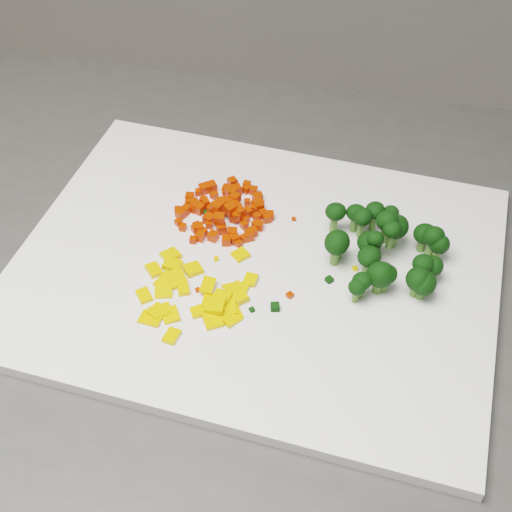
% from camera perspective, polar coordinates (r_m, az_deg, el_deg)
% --- Properties ---
extents(counter_block, '(1.01, 0.72, 0.90)m').
position_cam_1_polar(counter_block, '(1.13, 2.46, -16.69)').
color(counter_block, '#41413E').
rests_on(counter_block, ground).
extents(cutting_board, '(0.52, 0.42, 0.01)m').
position_cam_1_polar(cutting_board, '(0.75, -0.00, -0.88)').
color(cutting_board, white).
rests_on(cutting_board, counter_block).
extents(carrot_pile, '(0.11, 0.11, 0.03)m').
position_cam_1_polar(carrot_pile, '(0.79, -2.58, 4.14)').
color(carrot_pile, red).
rests_on(carrot_pile, cutting_board).
extents(pepper_pile, '(0.13, 0.13, 0.02)m').
position_cam_1_polar(pepper_pile, '(0.72, -4.25, -2.48)').
color(pepper_pile, '#FFB40D').
rests_on(pepper_pile, cutting_board).
extents(broccoli_pile, '(0.13, 0.13, 0.06)m').
position_cam_1_polar(broccoli_pile, '(0.74, 9.54, 1.35)').
color(broccoli_pile, black).
rests_on(broccoli_pile, cutting_board).
extents(carrot_cube_0, '(0.02, 0.02, 0.01)m').
position_cam_1_polar(carrot_cube_0, '(0.81, 0.14, 4.14)').
color(carrot_cube_0, red).
rests_on(carrot_cube_0, carrot_pile).
extents(carrot_cube_1, '(0.01, 0.01, 0.01)m').
position_cam_1_polar(carrot_cube_1, '(0.79, -6.23, 2.70)').
color(carrot_cube_1, red).
rests_on(carrot_cube_1, carrot_pile).
extents(carrot_cube_2, '(0.01, 0.01, 0.01)m').
position_cam_1_polar(carrot_cube_2, '(0.79, -5.89, 2.30)').
color(carrot_cube_2, red).
rests_on(carrot_cube_2, carrot_pile).
extents(carrot_cube_3, '(0.01, 0.01, 0.01)m').
position_cam_1_polar(carrot_cube_3, '(0.81, 0.20, 3.98)').
color(carrot_cube_3, red).
rests_on(carrot_cube_3, carrot_pile).
extents(carrot_cube_4, '(0.01, 0.01, 0.01)m').
position_cam_1_polar(carrot_cube_4, '(0.80, -0.15, 3.82)').
color(carrot_cube_4, red).
rests_on(carrot_cube_4, carrot_pile).
extents(carrot_cube_5, '(0.01, 0.01, 0.01)m').
position_cam_1_polar(carrot_cube_5, '(0.77, -1.40, 1.00)').
color(carrot_cube_5, red).
rests_on(carrot_cube_5, carrot_pile).
extents(carrot_cube_6, '(0.01, 0.01, 0.01)m').
position_cam_1_polar(carrot_cube_6, '(0.79, -4.76, 2.40)').
color(carrot_cube_6, red).
rests_on(carrot_cube_6, carrot_pile).
extents(carrot_cube_7, '(0.01, 0.01, 0.01)m').
position_cam_1_polar(carrot_cube_7, '(0.80, -1.71, 4.64)').
color(carrot_cube_7, red).
rests_on(carrot_cube_7, carrot_pile).
extents(carrot_cube_8, '(0.01, 0.01, 0.01)m').
position_cam_1_polar(carrot_cube_8, '(0.81, -4.91, 4.19)').
color(carrot_cube_8, red).
rests_on(carrot_cube_8, carrot_pile).
extents(carrot_cube_9, '(0.01, 0.01, 0.01)m').
position_cam_1_polar(carrot_cube_9, '(0.83, -4.39, 5.21)').
color(carrot_cube_9, red).
rests_on(carrot_cube_9, carrot_pile).
extents(carrot_cube_10, '(0.01, 0.01, 0.01)m').
position_cam_1_polar(carrot_cube_10, '(0.81, -6.29, 3.70)').
color(carrot_cube_10, red).
rests_on(carrot_cube_10, carrot_pile).
extents(carrot_cube_11, '(0.01, 0.01, 0.01)m').
position_cam_1_polar(carrot_cube_11, '(0.78, -4.86, 2.19)').
color(carrot_cube_11, red).
rests_on(carrot_cube_11, carrot_pile).
extents(carrot_cube_12, '(0.01, 0.01, 0.01)m').
position_cam_1_polar(carrot_cube_12, '(0.80, -2.20, 4.41)').
color(carrot_cube_12, red).
rests_on(carrot_cube_12, carrot_pile).
extents(carrot_cube_13, '(0.01, 0.01, 0.01)m').
position_cam_1_polar(carrot_cube_13, '(0.79, -3.78, 2.96)').
color(carrot_cube_13, red).
rests_on(carrot_cube_13, carrot_pile).
extents(carrot_cube_14, '(0.01, 0.01, 0.01)m').
position_cam_1_polar(carrot_cube_14, '(0.81, -4.90, 4.06)').
color(carrot_cube_14, red).
rests_on(carrot_cube_14, carrot_pile).
extents(carrot_cube_15, '(0.01, 0.01, 0.01)m').
position_cam_1_polar(carrot_cube_15, '(0.80, -0.75, 3.47)').
color(carrot_cube_15, red).
rests_on(carrot_cube_15, carrot_pile).
extents(carrot_cube_16, '(0.01, 0.01, 0.01)m').
position_cam_1_polar(carrot_cube_16, '(0.83, -0.73, 5.69)').
color(carrot_cube_16, red).
rests_on(carrot_cube_16, carrot_pile).
extents(carrot_cube_17, '(0.01, 0.01, 0.01)m').
position_cam_1_polar(carrot_cube_17, '(0.77, -1.90, 1.83)').
color(carrot_cube_17, red).
rests_on(carrot_cube_17, carrot_pile).
extents(carrot_cube_18, '(0.01, 0.01, 0.01)m').
position_cam_1_polar(carrot_cube_18, '(0.80, -1.87, 4.19)').
color(carrot_cube_18, red).
rests_on(carrot_cube_18, carrot_pile).
extents(carrot_cube_19, '(0.01, 0.01, 0.01)m').
position_cam_1_polar(carrot_cube_19, '(0.81, -4.97, 3.83)').
color(carrot_cube_19, red).
rests_on(carrot_cube_19, carrot_pile).
extents(carrot_cube_20, '(0.01, 0.01, 0.01)m').
position_cam_1_polar(carrot_cube_20, '(0.79, -1.77, 3.08)').
color(carrot_cube_20, red).
rests_on(carrot_cube_20, carrot_pile).
extents(carrot_cube_21, '(0.01, 0.01, 0.01)m').
position_cam_1_polar(carrot_cube_21, '(0.82, 0.24, 4.83)').
color(carrot_cube_21, red).
rests_on(carrot_cube_21, carrot_pile).
extents(carrot_cube_22, '(0.01, 0.01, 0.01)m').
position_cam_1_polar(carrot_cube_22, '(0.80, 0.59, 3.41)').
color(carrot_cube_22, red).
rests_on(carrot_cube_22, carrot_pile).
extents(carrot_cube_23, '(0.01, 0.01, 0.01)m').
position_cam_1_polar(carrot_cube_23, '(0.77, -2.39, 1.24)').
color(carrot_cube_23, red).
rests_on(carrot_cube_23, carrot_pile).
extents(carrot_cube_24, '(0.01, 0.01, 0.01)m').
position_cam_1_polar(carrot_cube_24, '(0.81, -5.60, 3.73)').
color(carrot_cube_24, red).
rests_on(carrot_cube_24, carrot_pile).
extents(carrot_cube_25, '(0.01, 0.01, 0.01)m').
position_cam_1_polar(carrot_cube_25, '(0.79, -0.95, 2.48)').
color(carrot_cube_25, red).
rests_on(carrot_cube_25, carrot_pile).
extents(carrot_cube_26, '(0.01, 0.01, 0.01)m').
position_cam_1_polar(carrot_cube_26, '(0.79, -0.87, 2.92)').
color(carrot_cube_26, red).
rests_on(carrot_cube_26, carrot_pile).
extents(carrot_cube_27, '(0.01, 0.01, 0.01)m').
position_cam_1_polar(carrot_cube_27, '(0.83, -2.31, 5.43)').
color(carrot_cube_27, red).
rests_on(carrot_cube_27, carrot_pile).
extents(carrot_cube_28, '(0.01, 0.01, 0.01)m').
position_cam_1_polar(carrot_cube_28, '(0.80, -1.84, 4.11)').
color(carrot_cube_28, red).
rests_on(carrot_cube_28, carrot_pile).
extents(carrot_cube_29, '(0.01, 0.01, 0.01)m').
position_cam_1_polar(carrot_cube_29, '(0.77, -1.00, 1.43)').
color(carrot_cube_29, red).
rests_on(carrot_cube_29, carrot_pile).
extents(carrot_cube_30, '(0.02, 0.02, 0.01)m').
position_cam_1_polar(carrot_cube_30, '(0.83, -3.61, 5.55)').
color(carrot_cube_30, red).
rests_on(carrot_cube_30, carrot_pile).
extents(carrot_cube_31, '(0.01, 0.01, 0.01)m').
position_cam_1_polar(carrot_cube_31, '(0.80, -2.76, 4.24)').
color(carrot_cube_31, red).
rests_on(carrot_cube_31, carrot_pile).
extents(carrot_cube_32, '(0.01, 0.01, 0.01)m').
position_cam_1_polar(carrot_cube_32, '(0.82, -1.74, 4.73)').
color(carrot_cube_32, red).
rests_on(carrot_cube_32, carrot_pile).
extents(carrot_cube_33, '(0.01, 0.01, 0.01)m').
position_cam_1_polar(carrot_cube_33, '(0.80, -3.54, 3.76)').
color(carrot_cube_33, red).
rests_on(carrot_cube_33, carrot_pile).
extents(carrot_cube_34, '(0.01, 0.01, 0.01)m').
position_cam_1_polar(carrot_cube_34, '(0.81, -4.02, 4.28)').
color(carrot_cube_34, red).
rests_on(carrot_cube_34, carrot_pile).
extents(carrot_cube_35, '(0.01, 0.01, 0.01)m').
position_cam_1_polar(carrot_cube_35, '(0.83, -0.19, 5.26)').
color(carrot_cube_35, red).
rests_on(carrot_cube_35, carrot_pile).
extents(carrot_cube_36, '(0.01, 0.01, 0.01)m').
position_cam_1_polar(carrot_cube_36, '(0.77, -4.50, 1.53)').
color(carrot_cube_36, red).
rests_on(carrot_cube_36, carrot_pile).
extents(carrot_cube_37, '(0.01, 0.01, 0.01)m').
position_cam_1_polar(carrot_cube_37, '(0.79, -1.58, 3.21)').
color(carrot_cube_37, red).
rests_on(carrot_cube_37, carrot_pile).
extents(carrot_cube_38, '(0.01, 0.01, 0.01)m').
position_cam_1_polar(carrot_cube_38, '(0.81, -4.55, 3.81)').
color(carrot_cube_38, red).
rests_on(carrot_cube_38, carrot_pile).
extents(carrot_cube_39, '(0.01, 0.01, 0.01)m').
position_cam_1_polar(carrot_cube_39, '(0.79, -1.29, 3.54)').
color(carrot_cube_39, red).
rests_on(carrot_cube_39, carrot_pile).
extents(carrot_cube_40, '(0.01, 0.01, 0.01)m').
position_cam_1_polar(carrot_cube_40, '(0.83, -1.48, 5.27)').
color(carrot_cube_40, red).
rests_on(carrot_cube_40, carrot_pile).
extents(carrot_cube_41, '(0.01, 0.01, 0.01)m').
position_cam_1_polar(carrot_cube_41, '(0.84, -1.91, 5.92)').
color(carrot_cube_41, red).
rests_on(carrot_cube_41, carrot_pile).
extents(carrot_cube_42, '(0.01, 0.01, 0.01)m').
position_cam_1_polar(carrot_cube_42, '(0.77, -0.55, 1.67)').
color(carrot_cube_42, red).
rests_on(carrot_cube_42, carrot_pile).
extents(carrot_cube_43, '(0.01, 0.01, 0.01)m').
position_cam_1_polar(carrot_cube_43, '(0.78, -4.30, 1.89)').
color(carrot_cube_43, red).
rests_on(carrot_cube_43, carrot_pile).
extents(carrot_cube_44, '(0.01, 0.01, 0.01)m').
position_cam_1_polar(carrot_cube_44, '(0.78, -2.95, 2.98)').
color(carrot_cube_44, red).
rests_on(carrot_cube_44, carrot_pile).
extents(carrot_cube_45, '(0.01, 0.01, 0.01)m').
position_cam_1_polar(carrot_cube_45, '(0.79, -3.75, 2.52)').
color(carrot_cube_45, red).
rests_on(carrot_cube_45, carrot_pile).
extents(carrot_cube_46, '(0.01, 0.01, 0.01)m').
position_cam_1_polar(carrot_cube_46, '(0.83, -2.45, 5.11)').
color(carrot_cube_46, red).
rests_on(carrot_cube_46, carrot_pile).
extents(carrot_cube_47, '(0.01, 0.01, 0.01)m').
position_cam_1_polar(carrot_cube_47, '(0.83, -0.78, 5.35)').
color(carrot_cube_47, red).
rests_on(carrot_cube_47, carrot_pile).
extents(carrot_cube_48, '(0.01, 0.01, 0.01)m').
position_cam_1_polar(carrot_cube_48, '(0.78, -0.26, 1.96)').
color(carrot_cube_48, red).
rests_on(carrot_cube_48, carrot_pile).
extents(carrot_cube_49, '(0.01, 0.01, 0.01)m').
position_cam_1_polar(carrot_cube_49, '(0.77, -3.46, 1.59)').
color(carrot_cube_49, red).
rests_on(carrot_cube_49, carrot_pile).
extents(carrot_cube_50, '(0.01, 0.01, 0.01)m').
position_cam_1_polar(carrot_cube_50, '(0.79, -1.56, 3.97)').
color(carrot_cube_50, red).
rests_on(carrot_cube_50, carrot_pile).
extents(carrot_cube_51, '(0.01, 0.01, 0.01)m').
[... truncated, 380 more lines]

